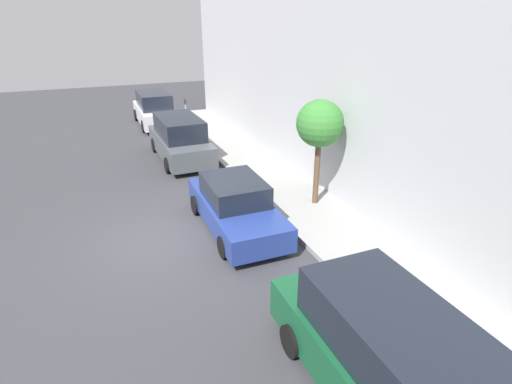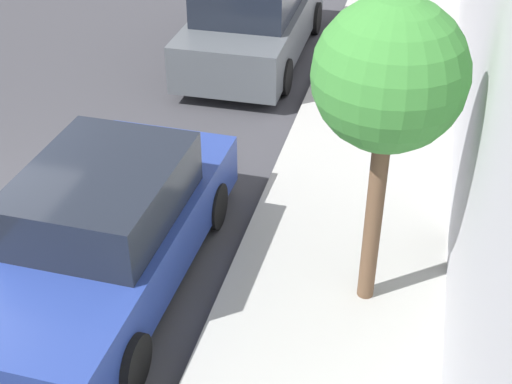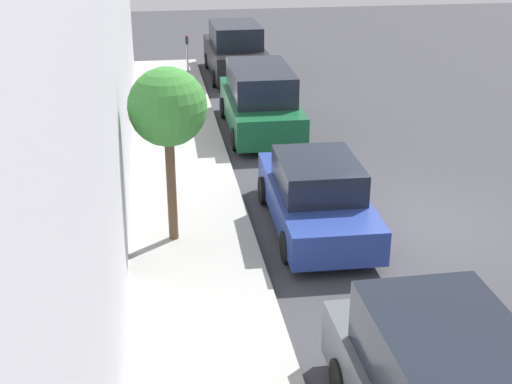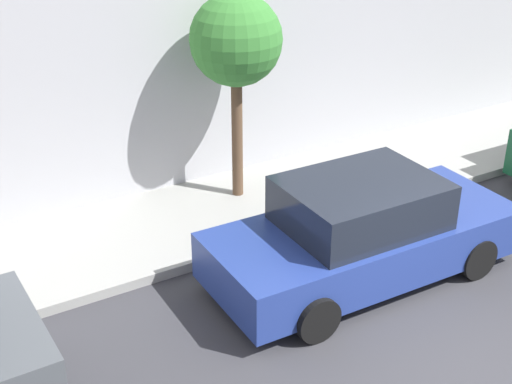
{
  "view_description": "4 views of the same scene",
  "coord_description": "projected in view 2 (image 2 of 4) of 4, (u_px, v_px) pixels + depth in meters",
  "views": [
    {
      "loc": [
        -1.49,
        -10.18,
        5.86
      ],
      "look_at": [
        2.87,
        0.01,
        1.0
      ],
      "focal_mm": 28.0,
      "sensor_mm": 36.0,
      "label": 1
    },
    {
      "loc": [
        5.4,
        -5.97,
        5.61
      ],
      "look_at": [
        3.72,
        0.71,
        1.0
      ],
      "focal_mm": 50.0,
      "sensor_mm": 36.0,
      "label": 2
    },
    {
      "loc": [
        5.4,
        13.03,
        6.53
      ],
      "look_at": [
        3.45,
        0.15,
        1.0
      ],
      "focal_mm": 50.0,
      "sensor_mm": 36.0,
      "label": 3
    },
    {
      "loc": [
        -4.53,
        5.63,
        5.69
      ],
      "look_at": [
        3.54,
        0.8,
        1.0
      ],
      "focal_mm": 50.0,
      "sensor_mm": 36.0,
      "label": 4
    }
  ],
  "objects": [
    {
      "name": "sidewalk",
      "position": [
        330.0,
        307.0,
        8.02
      ],
      "size": [
        2.5,
        32.0,
        0.15
      ],
      "color": "#9E9E99",
      "rests_on": "ground_plane"
    },
    {
      "name": "parked_minivan_fourth",
      "position": [
        255.0,
        11.0,
        13.61
      ],
      "size": [
        2.02,
        4.92,
        1.9
      ],
      "color": "#4C5156",
      "rests_on": "ground_plane"
    },
    {
      "name": "parked_sedan_third",
      "position": [
        105.0,
        232.0,
        8.1
      ],
      "size": [
        1.92,
        4.54,
        1.54
      ],
      "color": "navy",
      "rests_on": "ground_plane"
    },
    {
      "name": "street_tree",
      "position": [
        389.0,
        78.0,
        6.61
      ],
      "size": [
        1.48,
        1.48,
        3.44
      ],
      "color": "brown",
      "rests_on": "sidewalk"
    }
  ]
}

